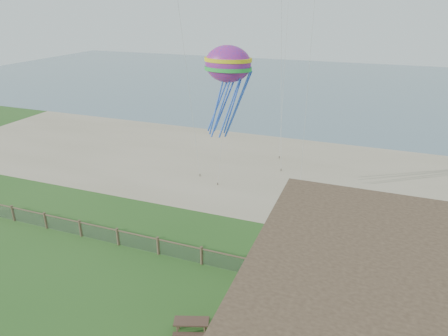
% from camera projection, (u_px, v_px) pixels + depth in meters
% --- Properties ---
extents(ground, '(160.00, 160.00, 0.00)m').
position_uv_depth(ground, '(152.00, 334.00, 19.30)').
color(ground, '#2A5A1F').
rests_on(ground, ground).
extents(sand_beach, '(72.00, 20.00, 0.02)m').
position_uv_depth(sand_beach, '(268.00, 169.00, 38.30)').
color(sand_beach, tan).
rests_on(sand_beach, ground).
extents(ocean, '(160.00, 68.00, 0.02)m').
position_uv_depth(ocean, '(327.00, 86.00, 76.31)').
color(ocean, slate).
rests_on(ocean, ground).
extents(chainlink_fence, '(36.20, 0.20, 1.25)m').
position_uv_depth(chainlink_fence, '(202.00, 257.00, 24.27)').
color(chainlink_fence, brown).
rests_on(chainlink_fence, ground).
extents(motel_deck, '(15.00, 2.00, 0.50)m').
position_uv_depth(motel_deck, '(440.00, 329.00, 19.31)').
color(motel_deck, brown).
rests_on(motel_deck, ground).
extents(picnic_table, '(2.00, 1.75, 0.71)m').
position_uv_depth(picnic_table, '(192.00, 327.00, 19.26)').
color(picnic_table, brown).
rests_on(picnic_table, ground).
extents(octopus_kite, '(4.02, 3.38, 7.05)m').
position_uv_depth(octopus_kite, '(228.00, 90.00, 28.28)').
color(octopus_kite, '#FF2836').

